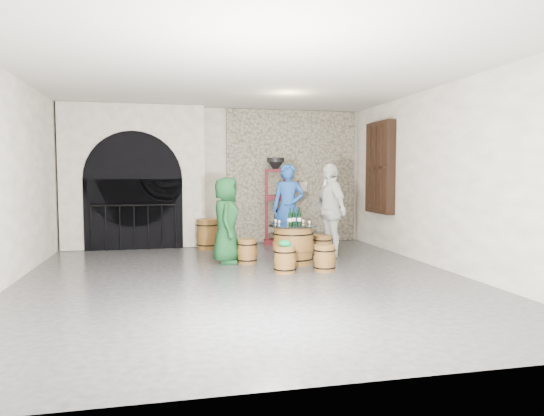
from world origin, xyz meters
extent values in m
plane|color=#2E2E30|center=(0.00, 0.00, 0.00)|extent=(8.00, 8.00, 0.00)
plane|color=white|center=(0.00, 4.00, 1.60)|extent=(8.00, 0.00, 8.00)
plane|color=white|center=(0.00, -4.00, 1.60)|extent=(8.00, 0.00, 8.00)
plane|color=white|center=(-3.50, 0.00, 1.60)|extent=(0.00, 8.00, 8.00)
plane|color=white|center=(3.50, 0.00, 1.60)|extent=(0.00, 8.00, 8.00)
plane|color=beige|center=(0.00, 0.00, 3.20)|extent=(8.00, 8.00, 0.00)
cube|color=tan|center=(1.80, 3.94, 1.60)|extent=(3.20, 0.12, 3.18)
cube|color=white|center=(-1.90, 3.75, 1.60)|extent=(3.10, 0.50, 3.18)
cube|color=black|center=(-1.90, 3.48, 0.78)|extent=(2.10, 0.03, 1.55)
cylinder|color=black|center=(-1.90, 3.48, 1.55)|extent=(2.10, 0.03, 2.10)
cylinder|color=black|center=(-1.90, 3.42, 0.98)|extent=(1.79, 0.04, 0.04)
cylinder|color=black|center=(-2.79, 3.42, 0.49)|extent=(0.02, 0.02, 0.98)
cylinder|color=black|center=(-2.50, 3.42, 0.49)|extent=(0.02, 0.02, 0.98)
cylinder|color=black|center=(-2.20, 3.42, 0.49)|extent=(0.02, 0.02, 0.98)
cylinder|color=black|center=(-1.90, 3.42, 0.49)|extent=(0.02, 0.02, 0.98)
cylinder|color=black|center=(-1.60, 3.42, 0.49)|extent=(0.02, 0.02, 0.98)
cylinder|color=black|center=(-1.31, 3.42, 0.49)|extent=(0.02, 0.02, 0.98)
cylinder|color=black|center=(-1.01, 3.42, 0.49)|extent=(0.02, 0.02, 0.98)
cube|color=black|center=(3.39, 2.40, 1.80)|extent=(0.20, 1.10, 2.00)
cube|color=black|center=(3.34, 2.40, 1.80)|extent=(0.06, 0.88, 1.76)
cube|color=black|center=(3.37, 2.40, 1.80)|extent=(0.22, 0.92, 0.06)
cube|color=black|center=(3.37, 2.11, 1.80)|extent=(0.22, 0.06, 1.80)
cube|color=black|center=(3.37, 2.40, 1.80)|extent=(0.22, 0.06, 1.80)
cube|color=black|center=(3.37, 2.69, 1.80)|extent=(0.22, 0.06, 1.80)
cylinder|color=brown|center=(1.08, 1.11, 0.34)|extent=(0.71, 0.71, 0.68)
cylinder|color=brown|center=(1.08, 1.11, 0.34)|extent=(0.76, 0.76, 0.15)
torus|color=black|center=(1.08, 1.11, 0.11)|extent=(0.77, 0.77, 0.02)
torus|color=black|center=(1.08, 1.11, 0.57)|extent=(0.77, 0.77, 0.02)
cylinder|color=brown|center=(1.08, 1.11, 0.69)|extent=(0.73, 0.73, 0.02)
cylinder|color=black|center=(1.08, 1.11, 0.71)|extent=(0.93, 0.93, 0.01)
cylinder|color=brown|center=(0.25, 1.32, 0.22)|extent=(0.35, 0.35, 0.43)
cylinder|color=brown|center=(0.25, 1.32, 0.22)|extent=(0.38, 0.38, 0.09)
torus|color=black|center=(0.25, 1.32, 0.07)|extent=(0.39, 0.39, 0.02)
torus|color=black|center=(0.25, 1.32, 0.36)|extent=(0.39, 0.39, 0.02)
cylinder|color=brown|center=(0.25, 1.32, 0.44)|extent=(0.36, 0.36, 0.02)
cylinder|color=brown|center=(1.23, 1.95, 0.22)|extent=(0.35, 0.35, 0.43)
cylinder|color=brown|center=(1.23, 1.95, 0.22)|extent=(0.38, 0.38, 0.09)
torus|color=black|center=(1.23, 1.95, 0.07)|extent=(0.39, 0.39, 0.02)
torus|color=black|center=(1.23, 1.95, 0.36)|extent=(0.39, 0.39, 0.02)
cylinder|color=brown|center=(1.23, 1.95, 0.44)|extent=(0.36, 0.36, 0.02)
cylinder|color=brown|center=(1.81, 1.57, 0.22)|extent=(0.35, 0.35, 0.43)
cylinder|color=brown|center=(1.81, 1.57, 0.22)|extent=(0.38, 0.38, 0.09)
torus|color=black|center=(1.81, 1.57, 0.07)|extent=(0.39, 0.39, 0.02)
torus|color=black|center=(1.81, 1.57, 0.36)|extent=(0.39, 0.39, 0.02)
cylinder|color=brown|center=(1.81, 1.57, 0.44)|extent=(0.36, 0.36, 0.02)
cylinder|color=brown|center=(1.43, 0.32, 0.22)|extent=(0.35, 0.35, 0.43)
cylinder|color=brown|center=(1.43, 0.32, 0.22)|extent=(0.38, 0.38, 0.09)
torus|color=black|center=(1.43, 0.32, 0.07)|extent=(0.39, 0.39, 0.02)
torus|color=black|center=(1.43, 0.32, 0.36)|extent=(0.39, 0.39, 0.02)
cylinder|color=brown|center=(1.43, 0.32, 0.44)|extent=(0.36, 0.36, 0.02)
cylinder|color=brown|center=(0.73, 0.32, 0.22)|extent=(0.35, 0.35, 0.43)
cylinder|color=brown|center=(0.73, 0.32, 0.22)|extent=(0.38, 0.38, 0.09)
torus|color=black|center=(0.73, 0.32, 0.07)|extent=(0.39, 0.39, 0.02)
torus|color=black|center=(0.73, 0.32, 0.36)|extent=(0.39, 0.39, 0.02)
cylinder|color=brown|center=(0.73, 0.32, 0.44)|extent=(0.36, 0.36, 0.02)
ellipsoid|color=#0C8747|center=(0.73, 0.32, 0.50)|extent=(0.20, 0.20, 0.11)
cylinder|color=#0C8747|center=(0.81, 0.29, 0.45)|extent=(0.13, 0.13, 0.01)
imported|color=#134720|center=(-0.12, 1.42, 0.80)|extent=(0.63, 0.85, 1.60)
imported|color=#1B4797|center=(1.29, 2.31, 0.94)|extent=(0.80, 0.65, 1.88)
imported|color=silver|center=(2.00, 1.69, 0.94)|extent=(0.62, 1.16, 1.87)
cylinder|color=black|center=(1.01, 1.05, 0.83)|extent=(0.07, 0.07, 0.22)
cylinder|color=white|center=(1.01, 1.05, 0.82)|extent=(0.08, 0.08, 0.06)
cone|color=black|center=(1.01, 1.05, 0.95)|extent=(0.07, 0.07, 0.05)
cylinder|color=black|center=(1.01, 1.05, 1.01)|extent=(0.03, 0.03, 0.07)
cylinder|color=black|center=(1.20, 1.12, 0.83)|extent=(0.07, 0.07, 0.22)
cylinder|color=white|center=(1.20, 1.12, 0.82)|extent=(0.08, 0.08, 0.06)
cone|color=black|center=(1.20, 1.12, 0.95)|extent=(0.07, 0.07, 0.05)
cylinder|color=black|center=(1.20, 1.12, 1.01)|extent=(0.03, 0.03, 0.07)
cylinder|color=black|center=(1.10, 1.16, 0.83)|extent=(0.07, 0.07, 0.22)
cylinder|color=white|center=(1.10, 1.16, 0.82)|extent=(0.08, 0.08, 0.06)
cone|color=black|center=(1.10, 1.16, 0.95)|extent=(0.07, 0.07, 0.05)
cylinder|color=black|center=(1.10, 1.16, 1.01)|extent=(0.03, 0.03, 0.07)
cylinder|color=brown|center=(-0.33, 3.21, 0.32)|extent=(0.46, 0.46, 0.64)
cylinder|color=brown|center=(-0.33, 3.21, 0.32)|extent=(0.49, 0.49, 0.14)
torus|color=black|center=(-0.33, 3.21, 0.10)|extent=(0.50, 0.50, 0.02)
torus|color=black|center=(-0.33, 3.21, 0.54)|extent=(0.50, 0.50, 0.02)
cylinder|color=brown|center=(-0.33, 3.21, 0.65)|extent=(0.47, 0.47, 0.02)
cube|color=#540E15|center=(1.32, 3.66, 0.05)|extent=(0.63, 0.55, 0.11)
cube|color=#540E15|center=(1.32, 3.66, 1.10)|extent=(0.56, 0.41, 0.13)
cube|color=#540E15|center=(1.32, 3.66, 1.74)|extent=(0.52, 0.22, 0.08)
cylinder|color=black|center=(1.32, 3.66, 0.64)|extent=(0.06, 0.06, 1.07)
cylinder|color=black|center=(1.32, 3.66, 1.99)|extent=(0.41, 0.41, 0.10)
cone|color=black|center=(1.32, 3.66, 1.86)|extent=(0.41, 0.41, 0.21)
cube|color=#540E15|center=(1.11, 3.70, 0.91)|extent=(0.09, 0.09, 1.72)
cube|color=#540E15|center=(1.54, 3.62, 0.91)|extent=(0.09, 0.09, 1.72)
cylinder|color=#540E15|center=(1.63, 3.56, 1.34)|extent=(0.46, 0.12, 0.34)
cube|color=silver|center=(2.05, 3.86, 1.35)|extent=(0.18, 0.10, 0.22)
camera|label=1|loc=(-1.20, -7.51, 1.66)|focal=32.00mm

